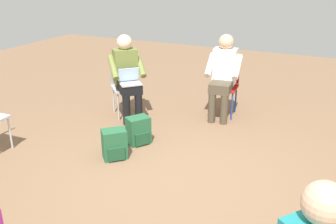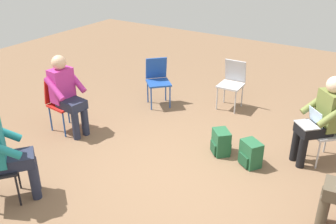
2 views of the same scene
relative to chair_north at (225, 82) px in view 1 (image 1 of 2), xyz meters
The scene contains 7 objects.
ground_plane 2.33m from the chair_north, 86.74° to the right, with size 14.00×14.00×0.00m, color brown.
chair_north is the anchor object (origin of this frame).
chair_northwest 1.52m from the chair_north, 153.78° to the right, with size 0.58×0.58×0.85m.
person_with_laptop 1.49m from the chair_north, 147.50° to the right, with size 0.64×0.64×1.24m.
person_in_white 0.26m from the chair_north, 83.94° to the right, with size 0.53×0.55×1.24m.
backpack_near_laptop_user 2.13m from the chair_north, 110.39° to the right, with size 0.34×0.34×0.36m.
backpack_by_empty_chair 1.68m from the chair_north, 114.07° to the right, with size 0.32×0.34×0.36m.
Camera 1 is at (1.42, -3.04, 2.16)m, focal length 40.00 mm.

